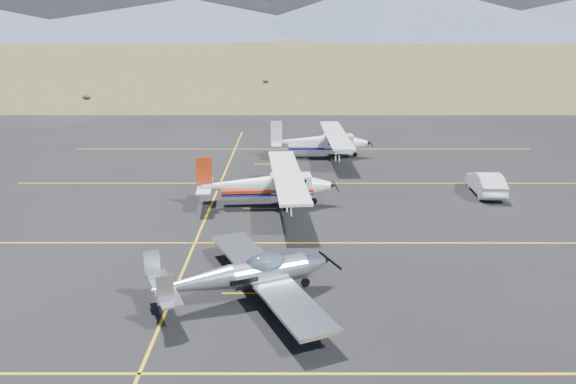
% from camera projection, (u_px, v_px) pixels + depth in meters
% --- Properties ---
extents(ground, '(1600.00, 1600.00, 0.00)m').
position_uv_depth(ground, '(316.00, 259.00, 26.29)').
color(ground, '#383D1C').
rests_on(ground, ground).
extents(apron, '(72.00, 72.00, 0.02)m').
position_uv_depth(apron, '(310.00, 211.00, 32.99)').
color(apron, black).
rests_on(apron, ground).
extents(aircraft_low_wing, '(7.53, 9.78, 2.18)m').
position_uv_depth(aircraft_low_wing, '(248.00, 275.00, 22.24)').
color(aircraft_low_wing, '#B9BCC1').
rests_on(aircraft_low_wing, apron).
extents(aircraft_cessna, '(7.29, 12.12, 3.06)m').
position_uv_depth(aircraft_cessna, '(267.00, 184.00, 33.64)').
color(aircraft_cessna, white).
rests_on(aircraft_cessna, apron).
extents(aircraft_plain, '(7.12, 11.90, 3.02)m').
position_uv_depth(aircraft_plain, '(321.00, 141.00, 45.88)').
color(aircraft_plain, white).
rests_on(aircraft_plain, apron).
extents(sedan, '(1.80, 4.52, 1.46)m').
position_uv_depth(sedan, '(486.00, 183.00, 36.11)').
color(sedan, white).
rests_on(sedan, apron).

